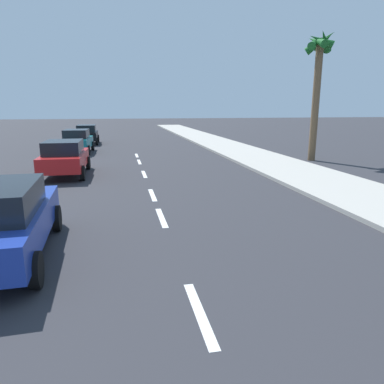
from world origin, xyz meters
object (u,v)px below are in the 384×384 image
object	(u,v)px
parked_car_black	(87,134)
palm_tree_far	(318,64)
parked_car_teal	(77,141)
parked_car_red	(65,157)

from	to	relation	value
parked_car_black	palm_tree_far	size ratio (longest dim) A/B	0.55
parked_car_teal	palm_tree_far	size ratio (longest dim) A/B	0.56
parked_car_red	palm_tree_far	size ratio (longest dim) A/B	0.58
parked_car_red	parked_car_teal	world-z (taller)	same
parked_car_red	parked_car_teal	size ratio (longest dim) A/B	1.03
parked_car_teal	palm_tree_far	distance (m)	15.58
parked_car_teal	parked_car_black	distance (m)	6.10
parked_car_teal	palm_tree_far	world-z (taller)	palm_tree_far
parked_car_black	palm_tree_far	bearing A→B (deg)	-43.12
parked_car_red	parked_car_black	size ratio (longest dim) A/B	1.05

